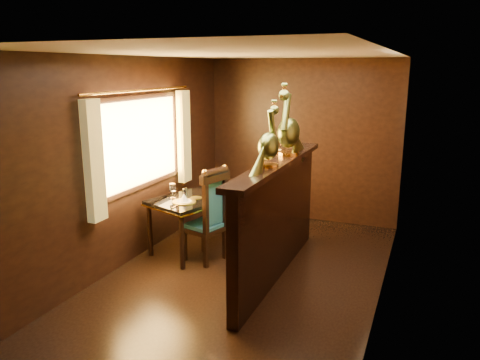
{
  "coord_description": "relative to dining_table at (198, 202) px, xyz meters",
  "views": [
    {
      "loc": [
        1.86,
        -4.54,
        2.36
      ],
      "look_at": [
        -0.14,
        0.3,
        1.1
      ],
      "focal_mm": 35.0,
      "sensor_mm": 36.0,
      "label": 1
    }
  ],
  "objects": [
    {
      "name": "ground",
      "position": [
        0.88,
        -0.65,
        -0.66
      ],
      "size": [
        5.0,
        5.0,
        0.0
      ],
      "primitive_type": "plane",
      "color": "black",
      "rests_on": "ground"
    },
    {
      "name": "room_shell",
      "position": [
        0.79,
        -0.64,
        0.92
      ],
      "size": [
        3.04,
        5.04,
        2.52
      ],
      "color": "black",
      "rests_on": "ground"
    },
    {
      "name": "partition",
      "position": [
        1.2,
        -0.35,
        0.05
      ],
      "size": [
        0.26,
        2.7,
        1.36
      ],
      "color": "black",
      "rests_on": "ground"
    },
    {
      "name": "dining_table",
      "position": [
        0.0,
        0.0,
        0.0
      ],
      "size": [
        1.12,
        1.42,
        0.93
      ],
      "rotation": [
        0.0,
        0.0,
        -0.34
      ],
      "color": "black",
      "rests_on": "ground"
    },
    {
      "name": "chair_left",
      "position": [
        0.34,
        -0.3,
        -0.03
      ],
      "size": [
        0.54,
        0.56,
        1.22
      ],
      "rotation": [
        0.0,
        0.0,
        -0.27
      ],
      "color": "black",
      "rests_on": "ground"
    },
    {
      "name": "chair_right",
      "position": [
        0.88,
        0.48,
        0.06
      ],
      "size": [
        0.6,
        0.62,
        1.38
      ],
      "rotation": [
        0.0,
        0.0,
        0.25
      ],
      "color": "black",
      "rests_on": "ground"
    },
    {
      "name": "peacock_left",
      "position": [
        1.2,
        -0.7,
        1.04
      ],
      "size": [
        0.21,
        0.57,
        0.68
      ],
      "primitive_type": null,
      "color": "#184A33",
      "rests_on": "partition"
    },
    {
      "name": "peacock_right",
      "position": [
        1.2,
        0.01,
        1.12
      ],
      "size": [
        0.26,
        0.71,
        0.84
      ],
      "primitive_type": null,
      "color": "#184A33",
      "rests_on": "partition"
    }
  ]
}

